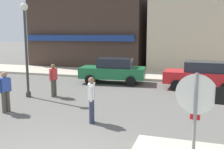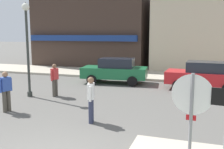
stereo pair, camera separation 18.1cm
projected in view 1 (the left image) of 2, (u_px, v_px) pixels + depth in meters
The scene contains 10 objects.
kerb_far at pixel (148, 75), 19.11m from camera, with size 80.00×4.00×0.15m, color #B7AD99.
stop_sign at pixel (195, 111), 5.28m from camera, with size 0.82×0.12×2.30m.
lamp_post at pixel (26, 36), 12.41m from camera, with size 0.36×0.36×4.54m.
parked_car_nearest at pixel (113, 70), 16.35m from camera, with size 4.17×2.21×1.56m.
parked_car_second at pixel (202, 75), 14.44m from camera, with size 4.07×2.01×1.56m.
pedestrian_crossing_near at pixel (54, 79), 12.79m from camera, with size 0.25×0.56×1.61m.
pedestrian_crossing_far at pixel (92, 98), 9.00m from camera, with size 0.31×0.55×1.61m.
pedestrian_kerb_side at pixel (5, 91), 10.21m from camera, with size 0.31×0.55×1.61m.
building_corner_shop at pixel (97, 25), 26.42m from camera, with size 10.70×9.26×7.87m.
building_storefront_left_near at pixel (193, 34), 22.80m from camera, with size 7.02×6.99×6.07m.
Camera 1 is at (3.14, -5.07, 3.06)m, focal length 42.00 mm.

